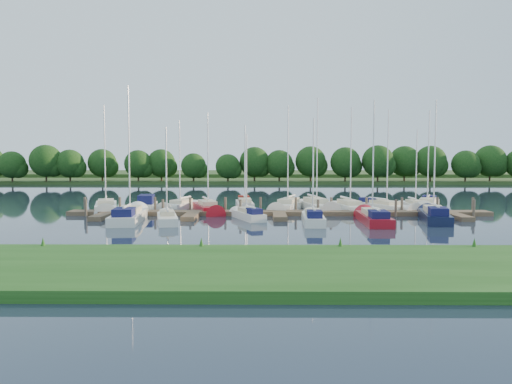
{
  "coord_description": "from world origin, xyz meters",
  "views": [
    {
      "loc": [
        -1.71,
        -39.3,
        5.51
      ],
      "look_at": [
        -2.16,
        8.0,
        2.2
      ],
      "focal_mm": 35.0,
      "sensor_mm": 36.0,
      "label": 1
    }
  ],
  "objects_px": {
    "sailboat_s_2": "(248,216)",
    "sailboat_n_5": "(288,207)",
    "sailboat_n_0": "(106,208)",
    "motorboat": "(146,207)",
    "dock": "(279,214)"
  },
  "relations": [
    {
      "from": "motorboat",
      "to": "sailboat_s_2",
      "type": "relative_size",
      "value": 0.82
    },
    {
      "from": "sailboat_n_0",
      "to": "sailboat_n_5",
      "type": "bearing_deg",
      "value": 167.54
    },
    {
      "from": "motorboat",
      "to": "sailboat_n_5",
      "type": "height_order",
      "value": "sailboat_n_5"
    },
    {
      "from": "sailboat_n_5",
      "to": "sailboat_s_2",
      "type": "distance_m",
      "value": 9.15
    },
    {
      "from": "sailboat_n_0",
      "to": "motorboat",
      "type": "xyz_separation_m",
      "value": [
        4.06,
        0.34,
        0.12
      ]
    },
    {
      "from": "dock",
      "to": "motorboat",
      "type": "relative_size",
      "value": 6.18
    },
    {
      "from": "sailboat_n_0",
      "to": "sailboat_s_2",
      "type": "xyz_separation_m",
      "value": [
        14.78,
        -6.86,
        0.04
      ]
    },
    {
      "from": "motorboat",
      "to": "sailboat_s_2",
      "type": "xyz_separation_m",
      "value": [
        10.72,
        -7.2,
        -0.07
      ]
    },
    {
      "from": "sailboat_n_0",
      "to": "motorboat",
      "type": "distance_m",
      "value": 4.07
    },
    {
      "from": "motorboat",
      "to": "dock",
      "type": "bearing_deg",
      "value": 154.53
    },
    {
      "from": "motorboat",
      "to": "sailboat_s_2",
      "type": "distance_m",
      "value": 12.92
    },
    {
      "from": "sailboat_s_2",
      "to": "sailboat_n_5",
      "type": "bearing_deg",
      "value": 41.76
    },
    {
      "from": "sailboat_n_0",
      "to": "motorboat",
      "type": "height_order",
      "value": "sailboat_n_0"
    },
    {
      "from": "sailboat_n_5",
      "to": "dock",
      "type": "bearing_deg",
      "value": 95.71
    },
    {
      "from": "sailboat_n_0",
      "to": "sailboat_n_5",
      "type": "relative_size",
      "value": 1.0
    }
  ]
}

